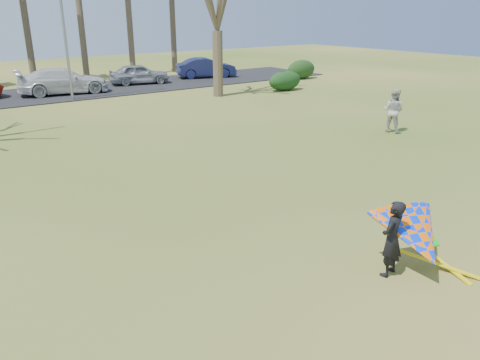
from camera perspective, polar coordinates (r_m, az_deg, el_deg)
ground at (r=10.86m, az=6.31°, el=-8.39°), size 100.00×100.00×0.00m
parking_strip at (r=33.03m, az=-24.64°, el=9.26°), size 46.00×7.00×0.06m
streetlight at (r=30.26m, az=-20.43°, el=17.49°), size 2.28×0.18×8.00m
hedge_near at (r=32.60m, az=5.50°, el=11.95°), size 2.63×1.19×1.31m
hedge_far at (r=38.48m, az=7.48°, el=13.21°), size 2.67×1.25×1.48m
car_3 at (r=32.85m, az=-20.75°, el=11.22°), size 5.85×3.03×1.62m
car_4 at (r=35.88m, az=-12.20°, el=12.54°), size 4.52×2.56×1.45m
car_5 at (r=38.71m, az=-4.16°, el=13.50°), size 4.97×3.04×1.55m
pedestrian_a at (r=22.01m, az=18.18°, el=8.03°), size 0.95×1.09×1.93m
kite_flyer at (r=10.15m, az=20.45°, el=-6.41°), size 2.13×2.39×2.02m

